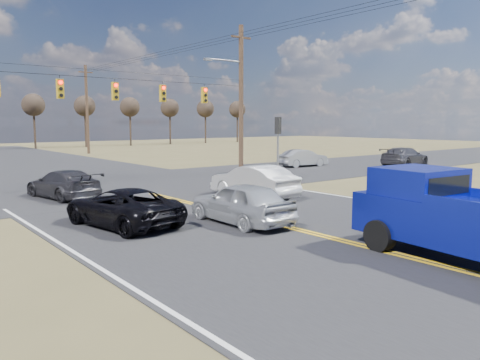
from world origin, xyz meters
TOP-DOWN VIEW (x-y plane):
  - ground at (0.00, 0.00)m, footprint 160.00×160.00m
  - road_main at (0.00, 10.00)m, footprint 14.00×120.00m
  - road_cross at (0.00, 18.00)m, footprint 120.00×12.00m
  - signal_gantry at (0.50, 17.79)m, footprint 19.60×4.83m
  - utility_poles at (0.00, 17.00)m, footprint 19.60×58.32m
  - treeline at (0.00, 26.96)m, footprint 87.00×117.80m
  - pickup_truck at (0.82, -1.30)m, footprint 2.99×6.41m
  - silver_suv at (-0.80, 5.86)m, footprint 1.81×4.44m
  - black_suv at (-4.27, 8.14)m, footprint 2.98×5.10m
  - white_car_queue at (3.32, 10.00)m, footprint 1.82×4.81m
  - dgrey_car_queue at (-3.88, 15.50)m, footprint 2.61×4.90m
  - cross_car_east_near at (16.58, 19.40)m, footprint 1.91×4.36m
  - cross_car_east_far at (23.72, 14.67)m, footprint 2.69×5.49m

SIDE VIEW (x-z plane):
  - ground at x=0.00m, z-range 0.00..0.00m
  - road_main at x=0.00m, z-range -0.01..0.01m
  - road_cross at x=0.00m, z-range -0.01..0.01m
  - black_suv at x=-4.27m, z-range 0.00..1.33m
  - dgrey_car_queue at x=-3.88m, z-range 0.00..1.35m
  - cross_car_east_near at x=16.58m, z-range 0.00..1.39m
  - silver_suv at x=-0.80m, z-range 0.00..1.51m
  - cross_car_east_far at x=23.72m, z-range 0.00..1.54m
  - white_car_queue at x=3.32m, z-range 0.00..1.57m
  - pickup_truck at x=0.82m, z-range -0.03..2.30m
  - signal_gantry at x=0.50m, z-range 0.06..10.06m
  - utility_poles at x=0.00m, z-range 0.23..10.23m
  - treeline at x=0.00m, z-range 2.00..9.40m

